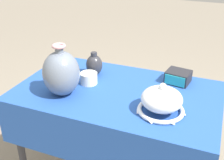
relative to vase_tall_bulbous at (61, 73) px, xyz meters
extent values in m
cylinder|color=#38383D|center=(-0.26, -0.14, -0.54)|extent=(0.04, 0.04, 0.75)
cylinder|color=#38383D|center=(-0.26, 0.44, -0.54)|extent=(0.04, 0.04, 0.75)
cylinder|color=#38383D|center=(0.80, 0.44, -0.54)|extent=(0.04, 0.04, 0.75)
cube|color=#38383D|center=(0.27, 0.15, -0.15)|extent=(1.16, 0.68, 0.03)
cube|color=#234C9E|center=(0.27, 0.15, -0.13)|extent=(1.18, 0.70, 0.01)
cube|color=#234C9E|center=(0.27, -0.20, -0.27)|extent=(1.18, 0.01, 0.29)
ellipsoid|color=slate|center=(0.00, 0.00, 0.00)|extent=(0.21, 0.21, 0.26)
cylinder|color=slate|center=(0.00, 0.00, 0.14)|extent=(0.05, 0.05, 0.04)
torus|color=#D19399|center=(0.00, 0.00, 0.16)|extent=(0.07, 0.07, 0.02)
torus|color=white|center=(0.56, 0.02, -0.12)|extent=(0.24, 0.24, 0.02)
ellipsoid|color=white|center=(0.56, 0.02, -0.05)|extent=(0.21, 0.21, 0.12)
sphere|color=white|center=(0.56, 0.02, 0.02)|extent=(0.04, 0.04, 0.04)
cone|color=white|center=(0.68, 0.02, -0.12)|extent=(0.01, 0.03, 0.03)
cone|color=white|center=(0.64, 0.12, -0.12)|extent=(0.03, 0.03, 0.03)
cone|color=white|center=(0.53, 0.14, -0.12)|extent=(0.04, 0.02, 0.03)
cone|color=white|center=(0.45, 0.08, -0.12)|extent=(0.03, 0.04, 0.03)
cone|color=white|center=(0.45, -0.03, -0.12)|extent=(0.03, 0.04, 0.03)
cone|color=white|center=(0.53, -0.09, -0.12)|extent=(0.04, 0.02, 0.03)
cone|color=white|center=(0.64, -0.07, -0.12)|extent=(0.03, 0.03, 0.03)
cube|color=#232328|center=(0.58, 0.39, -0.09)|extent=(0.16, 0.14, 0.07)
cube|color=teal|center=(0.57, 0.33, -0.09)|extent=(0.12, 0.03, 0.06)
cylinder|color=white|center=(0.08, 0.17, -0.10)|extent=(0.10, 0.10, 0.07)
ellipsoid|color=#2D2D33|center=(0.06, 0.30, -0.06)|extent=(0.11, 0.11, 0.13)
cylinder|color=#2D2D33|center=(0.06, 0.30, 0.01)|extent=(0.04, 0.04, 0.02)
camera|label=1|loc=(0.78, -1.19, 0.66)|focal=45.00mm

